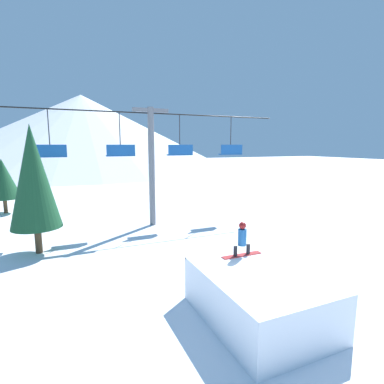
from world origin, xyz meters
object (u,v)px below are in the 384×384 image
pine_tree_near (33,177)px  snow_ramp (258,296)px  snowboarder (242,239)px  distant_skier (30,215)px

pine_tree_near → snow_ramp: bearing=-54.5°
snowboarder → pine_tree_near: bearing=131.5°
snowboarder → distant_skier: bearing=118.8°
pine_tree_near → distant_skier: bearing=97.7°
distant_skier → pine_tree_near: bearing=-82.3°
pine_tree_near → distant_skier: 7.28m
pine_tree_near → snowboarder: bearing=-48.5°
pine_tree_near → distant_skier: (-0.87, 6.46, -3.24)m
snow_ramp → distant_skier: (-7.58, 15.87, -0.11)m
snowboarder → pine_tree_near: (-7.03, 7.94, 1.75)m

